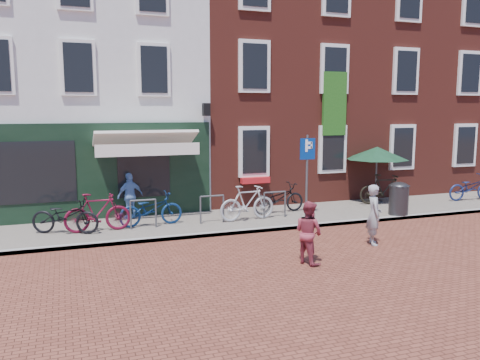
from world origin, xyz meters
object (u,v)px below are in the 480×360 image
object	(u,v)px
parking_sign	(307,162)
woman	(374,215)
bicycle_4	(279,198)
bicycle_5	(385,189)
bicycle_0	(65,216)
parasol	(377,151)
bicycle_3	(247,203)
litter_bin	(399,197)
bicycle_1	(98,212)
boy	(309,232)
bicycle_6	(471,187)
cafe_person	(130,196)
bicycle_2	(151,209)

from	to	relation	value
parking_sign	woman	world-z (taller)	parking_sign
bicycle_4	bicycle_5	world-z (taller)	bicycle_5
parking_sign	woman	size ratio (longest dim) A/B	1.65
bicycle_0	parasol	bearing A→B (deg)	-60.73
parasol	bicycle_3	distance (m)	5.69
parking_sign	bicycle_0	xyz separation A→B (m)	(-7.12, 0.16, -1.21)
litter_bin	woman	size ratio (longest dim) A/B	0.72
parasol	bicycle_1	bearing A→B (deg)	-173.24
boy	bicycle_6	world-z (taller)	boy
litter_bin	bicycle_3	distance (m)	4.86
parking_sign	bicycle_4	xyz separation A→B (m)	(-0.64, 0.69, -1.21)
parasol	bicycle_5	size ratio (longest dim) A/B	1.26
bicycle_0	bicycle_1	distance (m)	0.84
cafe_person	bicycle_3	world-z (taller)	cafe_person
woman	bicycle_3	bearing A→B (deg)	56.13
bicycle_2	bicycle_4	xyz separation A→B (m)	(4.17, 0.38, 0.00)
parasol	woman	size ratio (longest dim) A/B	1.45
boy	bicycle_1	xyz separation A→B (m)	(-4.23, 4.15, -0.07)
bicycle_1	bicycle_6	xyz separation A→B (m)	(13.18, 0.24, -0.05)
bicycle_4	bicycle_6	xyz separation A→B (m)	(7.54, -0.36, 0.00)
bicycle_3	bicycle_4	world-z (taller)	bicycle_3
boy	cafe_person	world-z (taller)	cafe_person
bicycle_1	bicycle_4	size ratio (longest dim) A/B	0.97
bicycle_1	bicycle_2	world-z (taller)	bicycle_1
bicycle_5	bicycle_0	bearing A→B (deg)	109.43
woman	boy	xyz separation A→B (m)	(-2.28, -0.83, -0.06)
parasol	bicycle_0	world-z (taller)	parasol
cafe_person	bicycle_5	xyz separation A→B (m)	(8.69, -0.69, -0.17)
cafe_person	bicycle_3	distance (m)	3.57
litter_bin	bicycle_3	size ratio (longest dim) A/B	0.63
litter_bin	bicycle_6	distance (m)	4.25
cafe_person	bicycle_3	size ratio (longest dim) A/B	0.80
woman	bicycle_0	distance (m)	8.09
boy	bicycle_3	distance (m)	4.08
parasol	bicycle_4	distance (m)	4.33
bicycle_2	cafe_person	bearing A→B (deg)	16.04
parasol	cafe_person	distance (m)	8.74
boy	bicycle_3	size ratio (longest dim) A/B	0.80
litter_bin	bicycle_5	xyz separation A→B (m)	(0.64, 1.61, -0.04)
parking_sign	bicycle_4	distance (m)	1.54
parking_sign	bicycle_0	size ratio (longest dim) A/B	1.39
bicycle_3	boy	bearing A→B (deg)	173.88
litter_bin	parking_sign	world-z (taller)	parking_sign
bicycle_1	bicycle_5	world-z (taller)	same
bicycle_5	bicycle_3	bearing A→B (deg)	113.96
woman	bicycle_5	xyz separation A→B (m)	(3.22, 3.98, -0.14)
parking_sign	boy	xyz separation A→B (m)	(-2.05, -4.05, -1.09)
litter_bin	boy	distance (m)	5.83
bicycle_3	parking_sign	bearing A→B (deg)	-95.54
woman	bicycle_3	distance (m)	3.92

